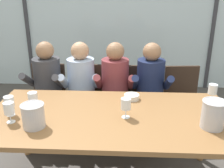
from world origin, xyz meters
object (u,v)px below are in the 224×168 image
object	(u,v)px
chair_near_window_right	(182,97)
person_pale_blue_shirt	(81,87)
ice_bucket_secondary	(33,115)
wine_glass_spare_empty	(213,90)
ice_bucket_primary	(213,114)
chair_center	(113,96)
wine_glass_by_right_taster	(9,102)
chair_left_of_center	(84,94)
person_navy_polo	(151,88)
person_charcoal_jacket	(46,86)
chair_right_of_center	(146,97)
chair_near_curtain	(48,94)
wine_glass_near_bucket	(33,98)
wine_glass_center_pour	(9,109)
wine_glass_by_left_taster	(126,104)
person_maroon_top	(115,87)
dining_table	(110,122)
tasting_bowl	(132,97)

from	to	relation	value
chair_near_window_right	person_pale_blue_shirt	world-z (taller)	person_pale_blue_shirt
ice_bucket_secondary	wine_glass_spare_empty	size ratio (longest dim) A/B	1.12
ice_bucket_primary	chair_center	bearing A→B (deg)	126.59
wine_glass_by_right_taster	chair_center	bearing A→B (deg)	49.82
chair_left_of_center	person_navy_polo	distance (m)	0.85
person_charcoal_jacket	person_navy_polo	distance (m)	1.24
chair_right_of_center	chair_center	bearing A→B (deg)	179.20
chair_near_curtain	ice_bucket_primary	size ratio (longest dim) A/B	3.91
wine_glass_near_bucket	wine_glass_center_pour	world-z (taller)	same
chair_near_window_right	wine_glass_by_left_taster	bearing A→B (deg)	-129.89
chair_center	ice_bucket_primary	size ratio (longest dim) A/B	3.91
person_maroon_top	ice_bucket_secondary	size ratio (longest dim) A/B	6.17
dining_table	wine_glass_near_bucket	distance (m)	0.71
chair_center	person_navy_polo	world-z (taller)	person_navy_polo
chair_left_of_center	ice_bucket_secondary	bearing A→B (deg)	-94.25
chair_right_of_center	person_navy_polo	size ratio (longest dim) A/B	0.73
dining_table	chair_left_of_center	xyz separation A→B (m)	(-0.39, 0.97, -0.16)
person_charcoal_jacket	chair_center	bearing A→B (deg)	13.85
chair_near_curtain	wine_glass_center_pour	bearing A→B (deg)	-87.21
wine_glass_spare_empty	wine_glass_by_right_taster	bearing A→B (deg)	-168.17
chair_left_of_center	ice_bucket_secondary	xyz separation A→B (m)	(-0.19, -1.20, 0.33)
dining_table	person_maroon_top	size ratio (longest dim) A/B	1.78
chair_left_of_center	chair_center	world-z (taller)	same
dining_table	wine_glass_spare_empty	bearing A→B (deg)	18.62
ice_bucket_primary	tasting_bowl	bearing A→B (deg)	140.59
chair_near_curtain	wine_glass_by_left_taster	distance (m)	1.45
person_maroon_top	chair_center	bearing A→B (deg)	99.31
person_charcoal_jacket	person_pale_blue_shirt	size ratio (longest dim) A/B	1.00
ice_bucket_primary	person_charcoal_jacket	bearing A→B (deg)	149.07
person_maroon_top	wine_glass_spare_empty	world-z (taller)	person_maroon_top
dining_table	wine_glass_center_pour	distance (m)	0.84
chair_center	person_maroon_top	distance (m)	0.22
chair_near_curtain	chair_center	world-z (taller)	same
person_pale_blue_shirt	wine_glass_by_right_taster	world-z (taller)	person_pale_blue_shirt
person_navy_polo	wine_glass_by_left_taster	bearing A→B (deg)	-108.71
person_maroon_top	wine_glass_by_right_taster	size ratio (longest dim) A/B	6.91
chair_near_window_right	person_charcoal_jacket	xyz separation A→B (m)	(-1.65, -0.15, 0.17)
person_charcoal_jacket	ice_bucket_primary	size ratio (longest dim) A/B	5.32
person_navy_polo	person_pale_blue_shirt	bearing A→B (deg)	-179.73
chair_near_window_right	tasting_bowl	world-z (taller)	chair_near_window_right
chair_right_of_center	wine_glass_center_pour	xyz separation A→B (m)	(-1.19, -1.11, 0.35)
person_maroon_top	tasting_bowl	xyz separation A→B (m)	(0.18, -0.46, 0.08)
person_maroon_top	wine_glass_by_left_taster	size ratio (longest dim) A/B	6.91
wine_glass_by_left_taster	person_maroon_top	bearing A→B (deg)	98.51
dining_table	wine_glass_by_right_taster	world-z (taller)	wine_glass_by_right_taster
chair_near_window_right	tasting_bowl	bearing A→B (deg)	-141.00
chair_near_curtain	wine_glass_spare_empty	bearing A→B (deg)	-19.10
dining_table	wine_glass_near_bucket	xyz separation A→B (m)	(-0.68, 0.04, 0.19)
wine_glass_by_left_taster	ice_bucket_secondary	bearing A→B (deg)	-165.07
tasting_bowl	wine_glass_by_right_taster	size ratio (longest dim) A/B	0.85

